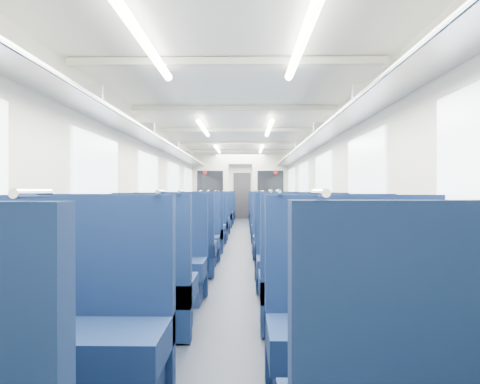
{
  "coord_description": "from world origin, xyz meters",
  "views": [
    {
      "loc": [
        0.16,
        -9.52,
        1.22
      ],
      "look_at": [
        0.0,
        2.0,
        1.18
      ],
      "focal_mm": 31.39,
      "sensor_mm": 36.0,
      "label": 1
    }
  ],
  "objects": [
    {
      "name": "seat_6",
      "position": [
        -0.83,
        -4.89,
        0.38
      ],
      "size": [
        1.1,
        0.61,
        1.23
      ],
      "color": "#0E2047",
      "rests_on": "floor"
    },
    {
      "name": "seat_17",
      "position": [
        0.83,
        0.81,
        0.38
      ],
      "size": [
        1.1,
        0.61,
        1.23
      ],
      "color": "#0E2047",
      "rests_on": "floor"
    },
    {
      "name": "wall_right",
      "position": [
        1.4,
        0.0,
        1.18
      ],
      "size": [
        0.02,
        18.0,
        2.35
      ],
      "primitive_type": "cube",
      "color": "beige",
      "rests_on": "floor"
    },
    {
      "name": "seat_21",
      "position": [
        0.83,
        4.12,
        0.38
      ],
      "size": [
        1.1,
        0.61,
        1.23
      ],
      "color": "#0E2047",
      "rests_on": "floor"
    },
    {
      "name": "dado_left",
      "position": [
        -1.39,
        0.0,
        0.35
      ],
      "size": [
        0.03,
        17.9,
        0.7
      ],
      "primitive_type": "cube",
      "color": "#111E3B",
      "rests_on": "floor"
    },
    {
      "name": "end_door",
      "position": [
        0.0,
        8.94,
        1.0
      ],
      "size": [
        0.75,
        0.06,
        2.0
      ],
      "primitive_type": "cube",
      "color": "black",
      "rests_on": "floor"
    },
    {
      "name": "ceiling_fittings",
      "position": [
        0.0,
        -0.26,
        2.29
      ],
      "size": [
        2.7,
        16.06,
        0.11
      ],
      "color": "beige",
      "rests_on": "ceiling"
    },
    {
      "name": "luggage_rack_right",
      "position": [
        1.21,
        0.0,
        1.97
      ],
      "size": [
        0.36,
        17.4,
        0.18
      ],
      "color": "#B2B5BA",
      "rests_on": "wall_right"
    },
    {
      "name": "bulkhead",
      "position": [
        -0.0,
        2.68,
        1.23
      ],
      "size": [
        2.8,
        0.1,
        2.35
      ],
      "color": "beige",
      "rests_on": "floor"
    },
    {
      "name": "seat_9",
      "position": [
        0.83,
        -3.72,
        0.38
      ],
      "size": [
        1.1,
        0.61,
        1.23
      ],
      "color": "#0E2047",
      "rests_on": "floor"
    },
    {
      "name": "luggage_rack_left",
      "position": [
        -1.21,
        0.0,
        1.97
      ],
      "size": [
        0.36,
        17.4,
        0.18
      ],
      "color": "#B2B5BA",
      "rests_on": "wall_left"
    },
    {
      "name": "seat_13",
      "position": [
        0.83,
        -1.44,
        0.38
      ],
      "size": [
        1.1,
        0.61,
        1.23
      ],
      "color": "#0E2047",
      "rests_on": "floor"
    },
    {
      "name": "seat_18",
      "position": [
        -0.83,
        2.06,
        0.38
      ],
      "size": [
        1.1,
        0.61,
        1.23
      ],
      "color": "#0E2047",
      "rests_on": "floor"
    },
    {
      "name": "floor",
      "position": [
        0.0,
        0.0,
        0.0
      ],
      "size": [
        2.8,
        18.0,
        0.01
      ],
      "primitive_type": "cube",
      "color": "black",
      "rests_on": "ground"
    },
    {
      "name": "seat_12",
      "position": [
        -0.83,
        -1.31,
        0.38
      ],
      "size": [
        1.1,
        0.61,
        1.23
      ],
      "color": "#0E2047",
      "rests_on": "floor"
    },
    {
      "name": "seat_5",
      "position": [
        0.83,
        -5.91,
        0.38
      ],
      "size": [
        1.1,
        0.61,
        1.23
      ],
      "color": "#0E2047",
      "rests_on": "floor"
    },
    {
      "name": "windows",
      "position": [
        0.0,
        -0.46,
        1.42
      ],
      "size": [
        2.78,
        15.6,
        0.75
      ],
      "color": "white",
      "rests_on": "wall_left"
    },
    {
      "name": "seat_23",
      "position": [
        0.83,
        5.32,
        0.38
      ],
      "size": [
        1.1,
        0.61,
        1.23
      ],
      "color": "#0E2047",
      "rests_on": "floor"
    },
    {
      "name": "seat_2",
      "position": [
        -0.83,
        -7.14,
        0.38
      ],
      "size": [
        1.1,
        0.61,
        1.23
      ],
      "color": "#0E2047",
      "rests_on": "floor"
    },
    {
      "name": "seat_7",
      "position": [
        0.83,
        -4.72,
        0.38
      ],
      "size": [
        1.1,
        0.61,
        1.23
      ],
      "color": "#0E2047",
      "rests_on": "floor"
    },
    {
      "name": "seat_4",
      "position": [
        -0.83,
        -6.04,
        0.38
      ],
      "size": [
        1.1,
        0.61,
        1.23
      ],
      "color": "#0E2047",
      "rests_on": "floor"
    },
    {
      "name": "seat_19",
      "position": [
        0.83,
        2.0,
        0.38
      ],
      "size": [
        1.1,
        0.61,
        1.23
      ],
      "color": "#0E2047",
      "rests_on": "floor"
    },
    {
      "name": "dado_right",
      "position": [
        1.39,
        0.0,
        0.35
      ],
      "size": [
        0.03,
        17.9,
        0.7
      ],
      "primitive_type": "cube",
      "color": "#111E3B",
      "rests_on": "floor"
    },
    {
      "name": "seat_22",
      "position": [
        -0.83,
        5.25,
        0.38
      ],
      "size": [
        1.1,
        0.61,
        1.23
      ],
      "color": "#0E2047",
      "rests_on": "floor"
    },
    {
      "name": "wall_far",
      "position": [
        0.0,
        9.0,
        1.18
      ],
      "size": [
        2.8,
        0.02,
        2.35
      ],
      "primitive_type": "cube",
      "color": "beige",
      "rests_on": "floor"
    },
    {
      "name": "seat_20",
      "position": [
        -0.83,
        4.1,
        0.38
      ],
      "size": [
        1.1,
        0.61,
        1.23
      ],
      "color": "#0E2047",
      "rests_on": "floor"
    },
    {
      "name": "seat_16",
      "position": [
        -0.83,
        0.85,
        0.38
      ],
      "size": [
        1.1,
        0.61,
        1.23
      ],
      "color": "#0E2047",
      "rests_on": "floor"
    },
    {
      "name": "seat_25",
      "position": [
        0.83,
        6.34,
        0.38
      ],
      "size": [
        1.1,
        0.61,
        1.23
      ],
      "color": "#0E2047",
      "rests_on": "floor"
    },
    {
      "name": "seat_10",
      "position": [
        -0.83,
        -2.53,
        0.38
      ],
      "size": [
        1.1,
        0.61,
        1.23
      ],
      "color": "#0E2047",
      "rests_on": "floor"
    },
    {
      "name": "seat_8",
      "position": [
        -0.83,
        -3.59,
        0.38
      ],
      "size": [
        1.1,
        0.61,
        1.23
      ],
      "color": "#0E2047",
      "rests_on": "floor"
    },
    {
      "name": "seat_27",
      "position": [
        0.83,
        7.61,
        0.38
      ],
      "size": [
        1.1,
        0.61,
        1.23
      ],
      "color": "#0E2047",
      "rests_on": "floor"
    },
    {
      "name": "seat_11",
      "position": [
        0.83,
        -2.42,
        0.38
      ],
      "size": [
        1.1,
        0.61,
        1.23
      ],
      "color": "#0E2047",
      "rests_on": "floor"
    },
    {
      "name": "seat_3",
      "position": [
        0.83,
        -7.07,
        0.38
      ],
      "size": [
        1.1,
        0.61,
        1.23
      ],
      "color": "#0E2047",
      "rests_on": "floor"
    },
    {
      "name": "seat_14",
      "position": [
        -0.83,
        -0.25,
        0.38
      ],
      "size": [
        1.1,
        0.61,
        1.23
      ],
      "color": "#0E2047",
      "rests_on": "floor"
    },
    {
      "name": "seat_15",
      "position": [
        0.83,
        -0.22,
        0.38
      ],
      "size": [
        1.1,
        0.61,
        1.23
      ],
      "color": "#0E2047",
      "rests_on": "floor"
    },
    {
      "name": "wall_left",
      "position": [
        -1.4,
        0.0,
        1.18
      ],
      "size": [
        0.02,
        18.0,
        2.35
      ],
      "primitive_type": "cube",
      "color": "beige",
      "rests_on": "floor"
    },
    {
      "name": "ceiling",
      "position": [
        0.0,
        0.0,
        2.35
      ],
      "size": [
        2.8,
        18.0,
        0.01
      ],
      "primitive_type": "cube",
      "color": "silver",
      "rests_on": "wall_left"
    },
    {
      "name": "seat_24",
      "position": [
        -0.83,
        6.46,
        0.38
      ],
      "size": [
        1.1,
        0.61,
        1.23
      ],
      "color": "#0E2047",
      "rests_on": "floor"
    },
    {
      "name": "seat_26",
      "position": [
        -0.83,
        7.6,
        0.38
      ],
      "size": [
        1.1,
        0.61,
        1.23
      ],
      "color": "#0E2047",
      "rests_on": "floor"
    }
  ]
}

